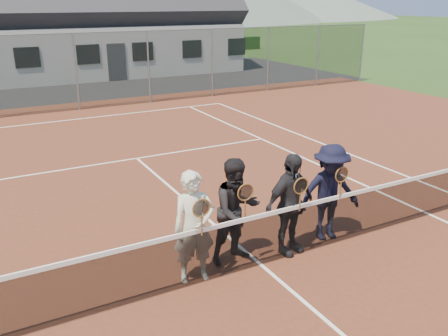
# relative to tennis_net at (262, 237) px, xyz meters

# --- Properties ---
(ground) EXTENTS (220.00, 220.00, 0.00)m
(ground) POSITION_rel_tennis_net_xyz_m (0.00, 20.00, -0.54)
(ground) COLOR #244017
(ground) RESTS_ON ground
(court_surface) EXTENTS (30.00, 30.00, 0.02)m
(court_surface) POSITION_rel_tennis_net_xyz_m (0.00, 0.00, -0.53)
(court_surface) COLOR #562819
(court_surface) RESTS_ON ground
(hedge_row) EXTENTS (40.00, 1.20, 1.10)m
(hedge_row) POSITION_rel_tennis_net_xyz_m (0.00, 32.00, 0.01)
(hedge_row) COLOR black
(hedge_row) RESTS_ON ground
(court_markings) EXTENTS (11.03, 23.83, 0.01)m
(court_markings) POSITION_rel_tennis_net_xyz_m (0.00, 0.00, -0.51)
(court_markings) COLOR white
(court_markings) RESTS_ON court_surface
(tennis_net) EXTENTS (11.68, 0.08, 1.10)m
(tennis_net) POSITION_rel_tennis_net_xyz_m (0.00, 0.00, 0.00)
(tennis_net) COLOR slate
(tennis_net) RESTS_ON ground
(perimeter_fence) EXTENTS (30.07, 0.07, 3.02)m
(perimeter_fence) POSITION_rel_tennis_net_xyz_m (0.00, 13.50, 0.99)
(perimeter_fence) COLOR slate
(perimeter_fence) RESTS_ON ground
(clubhouse) EXTENTS (15.60, 8.20, 7.70)m
(clubhouse) POSITION_rel_tennis_net_xyz_m (4.00, 24.00, 3.45)
(clubhouse) COLOR silver
(clubhouse) RESTS_ON ground
(player_a) EXTENTS (0.72, 0.55, 1.80)m
(player_a) POSITION_rel_tennis_net_xyz_m (-1.13, 0.16, 0.38)
(player_a) COLOR beige
(player_a) RESTS_ON court_surface
(player_b) EXTENTS (0.93, 0.75, 1.80)m
(player_b) POSITION_rel_tennis_net_xyz_m (-0.27, 0.36, 0.38)
(player_b) COLOR black
(player_b) RESTS_ON court_surface
(player_c) EXTENTS (1.11, 0.61, 1.80)m
(player_c) POSITION_rel_tennis_net_xyz_m (0.66, 0.17, 0.38)
(player_c) COLOR black
(player_c) RESTS_ON court_surface
(player_d) EXTENTS (1.28, 0.91, 1.80)m
(player_d) POSITION_rel_tennis_net_xyz_m (1.60, 0.25, 0.38)
(player_d) COLOR black
(player_d) RESTS_ON court_surface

